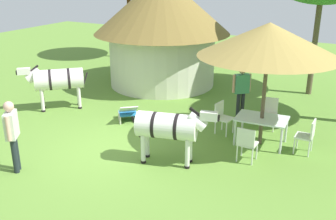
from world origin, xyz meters
TOP-DOWN VIEW (x-y plane):
  - ground_plane at (0.00, 0.00)m, footprint 36.00×36.00m
  - thatched_hut at (-1.82, 5.64)m, footprint 5.21×5.21m
  - shade_umbrella at (3.24, 1.97)m, footprint 3.52×3.52m
  - patio_dining_table at (3.24, 1.97)m, footprint 1.37×0.97m
  - patio_chair_east_end at (3.23, 0.78)m, footprint 0.44×0.42m
  - patio_chair_near_hut at (4.44, 1.96)m, footprint 0.42×0.44m
  - patio_chair_west_end at (3.13, 3.16)m, footprint 0.48×0.46m
  - patio_chair_near_lawn at (2.07, 2.16)m, footprint 0.49×0.50m
  - guest_beside_umbrella at (2.15, 3.51)m, footprint 0.47×0.45m
  - standing_watcher at (-1.28, -2.20)m, footprint 0.44×0.51m
  - striped_lounge_chair at (-0.76, 1.63)m, footprint 0.92×0.96m
  - zebra_nearest_camera at (-3.40, 1.49)m, footprint 1.76×1.71m
  - zebra_by_umbrella at (1.62, -0.14)m, footprint 2.06×0.95m

SIDE VIEW (x-z plane):
  - ground_plane at x=0.00m, z-range 0.00..0.00m
  - striped_lounge_chair at x=-0.76m, z-range -0.05..0.56m
  - patio_chair_east_end at x=3.23m, z-range 0.07..0.97m
  - patio_chair_near_hut at x=4.44m, z-range 0.07..0.97m
  - patio_chair_west_end at x=3.13m, z-range 0.07..0.97m
  - patio_chair_near_lawn at x=2.07m, z-range 0.07..0.97m
  - patio_dining_table at x=3.24m, z-range 0.28..1.02m
  - zebra_by_umbrella at x=1.62m, z-range 0.20..1.67m
  - zebra_nearest_camera at x=-3.40m, z-range 0.22..1.75m
  - guest_beside_umbrella at x=2.15m, z-range 0.17..1.82m
  - standing_watcher at x=-1.28m, z-range 0.17..1.88m
  - thatched_hut at x=-1.82m, z-range 0.25..4.48m
  - shade_umbrella at x=3.24m, z-range 1.19..4.40m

